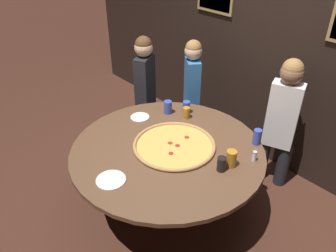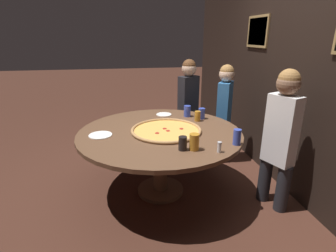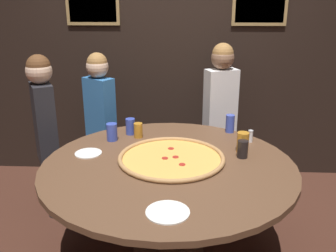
{
  "view_description": "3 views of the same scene",
  "coord_description": "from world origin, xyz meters",
  "px_view_note": "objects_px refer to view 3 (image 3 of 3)",
  "views": [
    {
      "loc": [
        1.77,
        -1.56,
        2.49
      ],
      "look_at": [
        -0.06,
        0.06,
        0.92
      ],
      "focal_mm": 35.0,
      "sensor_mm": 36.0,
      "label": 1
    },
    {
      "loc": [
        2.59,
        -0.37,
        1.7
      ],
      "look_at": [
        0.07,
        0.08,
        0.82
      ],
      "focal_mm": 28.0,
      "sensor_mm": 36.0,
      "label": 2
    },
    {
      "loc": [
        0.11,
        -2.32,
        1.82
      ],
      "look_at": [
        -0.01,
        0.12,
        0.97
      ],
      "focal_mm": 40.0,
      "sensor_mm": 36.0,
      "label": 3
    }
  ],
  "objects_px": {
    "drink_cup_centre_back": "(243,149)",
    "white_plate_beside_cup": "(88,153)",
    "diner_side_right": "(100,115)",
    "drink_cup_far_right": "(138,130)",
    "drink_cup_front_edge": "(112,132)",
    "white_plate_near_front": "(168,212)",
    "drink_cup_near_right": "(230,124)",
    "drink_cup_near_left": "(243,142)",
    "condiment_shaker": "(250,136)",
    "diner_far_left": "(45,127)",
    "diner_centre_back": "(220,108)",
    "drink_cup_by_shaker": "(130,126)",
    "dining_table": "(168,179)",
    "giant_pizza": "(171,158)"
  },
  "relations": [
    {
      "from": "dining_table",
      "to": "drink_cup_front_edge",
      "type": "height_order",
      "value": "drink_cup_front_edge"
    },
    {
      "from": "dining_table",
      "to": "white_plate_near_front",
      "type": "bearing_deg",
      "value": -87.69
    },
    {
      "from": "giant_pizza",
      "to": "white_plate_beside_cup",
      "type": "height_order",
      "value": "giant_pizza"
    },
    {
      "from": "dining_table",
      "to": "drink_cup_far_right",
      "type": "xyz_separation_m",
      "value": [
        -0.27,
        0.49,
        0.17
      ]
    },
    {
      "from": "drink_cup_front_edge",
      "to": "drink_cup_centre_back",
      "type": "height_order",
      "value": "drink_cup_front_edge"
    },
    {
      "from": "dining_table",
      "to": "white_plate_beside_cup",
      "type": "relative_size",
      "value": 8.94
    },
    {
      "from": "drink_cup_by_shaker",
      "to": "white_plate_beside_cup",
      "type": "distance_m",
      "value": 0.5
    },
    {
      "from": "drink_cup_by_shaker",
      "to": "diner_side_right",
      "type": "height_order",
      "value": "diner_side_right"
    },
    {
      "from": "diner_side_right",
      "to": "white_plate_beside_cup",
      "type": "bearing_deg",
      "value": 131.4
    },
    {
      "from": "condiment_shaker",
      "to": "white_plate_near_front",
      "type": "bearing_deg",
      "value": -119.71
    },
    {
      "from": "diner_side_right",
      "to": "diner_far_left",
      "type": "bearing_deg",
      "value": 82.78
    },
    {
      "from": "drink_cup_far_right",
      "to": "diner_centre_back",
      "type": "xyz_separation_m",
      "value": [
        0.71,
        0.63,
        0.01
      ]
    },
    {
      "from": "giant_pizza",
      "to": "diner_centre_back",
      "type": "relative_size",
      "value": 0.53
    },
    {
      "from": "giant_pizza",
      "to": "drink_cup_near_left",
      "type": "distance_m",
      "value": 0.54
    },
    {
      "from": "drink_cup_near_right",
      "to": "drink_cup_centre_back",
      "type": "relative_size",
      "value": 1.18
    },
    {
      "from": "drink_cup_front_edge",
      "to": "white_plate_near_front",
      "type": "relative_size",
      "value": 0.59
    },
    {
      "from": "giant_pizza",
      "to": "drink_cup_near_left",
      "type": "height_order",
      "value": "drink_cup_near_left"
    },
    {
      "from": "drink_cup_near_right",
      "to": "drink_cup_near_left",
      "type": "relative_size",
      "value": 1.0
    },
    {
      "from": "diner_centre_back",
      "to": "diner_far_left",
      "type": "bearing_deg",
      "value": -1.61
    },
    {
      "from": "drink_cup_near_left",
      "to": "dining_table",
      "type": "bearing_deg",
      "value": -156.66
    },
    {
      "from": "drink_cup_centre_back",
      "to": "white_plate_beside_cup",
      "type": "height_order",
      "value": "drink_cup_centre_back"
    },
    {
      "from": "drink_cup_near_left",
      "to": "diner_side_right",
      "type": "height_order",
      "value": "diner_side_right"
    },
    {
      "from": "drink_cup_near_right",
      "to": "drink_cup_near_left",
      "type": "height_order",
      "value": "same"
    },
    {
      "from": "white_plate_near_front",
      "to": "drink_cup_front_edge",
      "type": "bearing_deg",
      "value": 115.45
    },
    {
      "from": "drink_cup_near_right",
      "to": "drink_cup_far_right",
      "type": "bearing_deg",
      "value": -167.98
    },
    {
      "from": "giant_pizza",
      "to": "drink_cup_near_right",
      "type": "bearing_deg",
      "value": 51.46
    },
    {
      "from": "condiment_shaker",
      "to": "drink_cup_far_right",
      "type": "bearing_deg",
      "value": 176.04
    },
    {
      "from": "drink_cup_near_left",
      "to": "white_plate_near_front",
      "type": "xyz_separation_m",
      "value": [
        -0.51,
        -0.84,
        -0.07
      ]
    },
    {
      "from": "drink_cup_far_right",
      "to": "diner_far_left",
      "type": "xyz_separation_m",
      "value": [
        -0.79,
        0.09,
        -0.01
      ]
    },
    {
      "from": "dining_table",
      "to": "drink_cup_by_shaker",
      "type": "distance_m",
      "value": 0.68
    },
    {
      "from": "giant_pizza",
      "to": "drink_cup_far_right",
      "type": "height_order",
      "value": "drink_cup_far_right"
    },
    {
      "from": "drink_cup_near_right",
      "to": "diner_far_left",
      "type": "height_order",
      "value": "diner_far_left"
    },
    {
      "from": "white_plate_beside_cup",
      "to": "condiment_shaker",
      "type": "xyz_separation_m",
      "value": [
        1.21,
        0.29,
        0.05
      ]
    },
    {
      "from": "drink_cup_near_right",
      "to": "diner_centre_back",
      "type": "distance_m",
      "value": 0.47
    },
    {
      "from": "drink_cup_centre_back",
      "to": "diner_far_left",
      "type": "distance_m",
      "value": 1.64
    },
    {
      "from": "drink_cup_near_left",
      "to": "white_plate_beside_cup",
      "type": "bearing_deg",
      "value": -175.32
    },
    {
      "from": "drink_cup_by_shaker",
      "to": "drink_cup_near_left",
      "type": "relative_size",
      "value": 0.89
    },
    {
      "from": "drink_cup_near_left",
      "to": "white_plate_near_front",
      "type": "relative_size",
      "value": 0.63
    },
    {
      "from": "dining_table",
      "to": "drink_cup_centre_back",
      "type": "xyz_separation_m",
      "value": [
        0.52,
        0.13,
        0.18
      ]
    },
    {
      "from": "drink_cup_near_right",
      "to": "drink_cup_front_edge",
      "type": "height_order",
      "value": "drink_cup_near_right"
    },
    {
      "from": "drink_cup_front_edge",
      "to": "condiment_shaker",
      "type": "height_order",
      "value": "drink_cup_front_edge"
    },
    {
      "from": "drink_cup_far_right",
      "to": "drink_cup_centre_back",
      "type": "bearing_deg",
      "value": -24.82
    },
    {
      "from": "drink_cup_centre_back",
      "to": "white_plate_near_front",
      "type": "height_order",
      "value": "drink_cup_centre_back"
    },
    {
      "from": "diner_centre_back",
      "to": "diner_side_right",
      "type": "bearing_deg",
      "value": -14.97
    },
    {
      "from": "condiment_shaker",
      "to": "diner_far_left",
      "type": "xyz_separation_m",
      "value": [
        -1.68,
        0.15,
        -0.0
      ]
    },
    {
      "from": "drink_cup_by_shaker",
      "to": "diner_far_left",
      "type": "relative_size",
      "value": 0.1
    },
    {
      "from": "dining_table",
      "to": "drink_cup_near_right",
      "type": "xyz_separation_m",
      "value": [
        0.48,
        0.65,
        0.19
      ]
    },
    {
      "from": "condiment_shaker",
      "to": "diner_side_right",
      "type": "height_order",
      "value": "diner_side_right"
    },
    {
      "from": "giant_pizza",
      "to": "white_plate_beside_cup",
      "type": "xyz_separation_m",
      "value": [
        -0.61,
        0.07,
        -0.01
      ]
    },
    {
      "from": "drink_cup_centre_back",
      "to": "drink_cup_near_left",
      "type": "height_order",
      "value": "drink_cup_near_left"
    }
  ]
}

